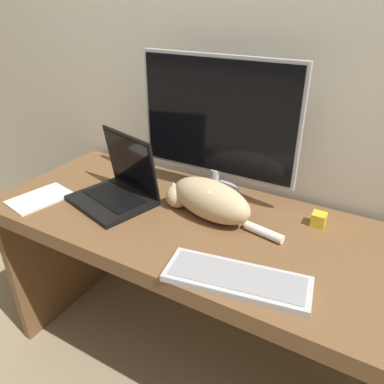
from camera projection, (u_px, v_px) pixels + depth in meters
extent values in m
cube|color=beige|center=(248.00, 55.00, 1.44)|extent=(6.40, 0.06, 2.60)
cube|color=brown|center=(197.00, 228.00, 1.40)|extent=(1.64, 0.67, 0.06)
cube|color=brown|center=(64.00, 248.00, 1.92)|extent=(0.04, 0.62, 0.71)
cylinder|color=#B2B2B7|center=(215.00, 192.00, 1.56)|extent=(0.20, 0.20, 0.02)
cylinder|color=#B2B2B7|center=(215.00, 180.00, 1.53)|extent=(0.04, 0.04, 0.10)
cube|color=#B2B2B7|center=(218.00, 117.00, 1.41)|extent=(0.64, 0.02, 0.45)
cube|color=black|center=(216.00, 118.00, 1.41)|extent=(0.62, 0.01, 0.43)
cube|color=black|center=(111.00, 201.00, 1.50)|extent=(0.36, 0.32, 0.02)
cube|color=black|center=(114.00, 197.00, 1.50)|extent=(0.28, 0.20, 0.00)
cube|color=black|center=(131.00, 162.00, 1.50)|extent=(0.31, 0.12, 0.25)
cube|color=black|center=(130.00, 163.00, 1.50)|extent=(0.27, 0.11, 0.22)
cube|color=#BCBCC1|center=(237.00, 279.00, 1.09)|extent=(0.44, 0.22, 0.02)
cube|color=#939397|center=(237.00, 276.00, 1.08)|extent=(0.40, 0.18, 0.00)
ellipsoid|color=#D1B284|center=(211.00, 200.00, 1.37)|extent=(0.36, 0.20, 0.15)
ellipsoid|color=white|center=(215.00, 191.00, 1.34)|extent=(0.17, 0.13, 0.06)
sphere|color=#D1B284|center=(178.00, 196.00, 1.45)|extent=(0.09, 0.09, 0.09)
cone|color=white|center=(174.00, 185.00, 1.45)|extent=(0.03, 0.03, 0.03)
cone|color=white|center=(182.00, 189.00, 1.42)|extent=(0.03, 0.03, 0.03)
cylinder|color=white|center=(264.00, 232.00, 1.29)|extent=(0.15, 0.06, 0.03)
cube|color=white|center=(40.00, 198.00, 1.53)|extent=(0.20, 0.26, 0.01)
cube|color=gold|center=(319.00, 219.00, 1.35)|extent=(0.05, 0.05, 0.05)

